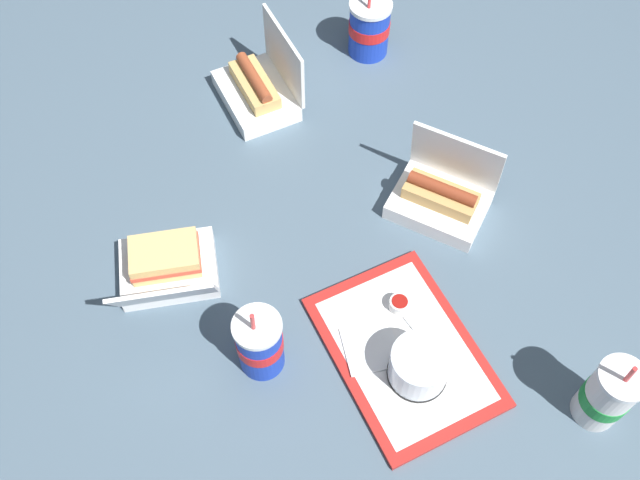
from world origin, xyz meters
The scene contains 12 objects.
ground_plane centered at (0.00, 0.00, 0.00)m, with size 3.20×3.20×0.00m, color #4C6070.
food_tray centered at (0.30, 0.08, 0.01)m, with size 0.40×0.31×0.01m.
cake_container centered at (0.35, 0.09, 0.05)m, with size 0.11×0.11×0.08m.
ketchup_cup centered at (0.21, 0.11, 0.03)m, with size 0.04×0.04×0.02m.
napkin_stack centered at (0.27, 0.02, 0.02)m, with size 0.10×0.10×0.00m, color white.
plastic_fork centered at (0.29, 0.12, 0.02)m, with size 0.11×0.01×0.01m, color white.
clamshell_hotdog_right centered at (-0.42, 0.00, 0.04)m, with size 0.23×0.18×0.19m.
clamshell_sandwich_center centered at (-0.01, -0.31, 0.04)m, with size 0.25×0.22×0.18m.
clamshell_hotdog_left centered at (0.01, 0.28, 0.04)m, with size 0.25×0.25×0.18m.
soda_cup_back centered at (0.51, 0.37, 0.08)m, with size 0.09×0.09×0.23m.
soda_cup_corner centered at (-0.50, 0.31, 0.07)m, with size 0.10×0.10×0.21m.
soda_cup_front centered at (0.22, -0.18, 0.08)m, with size 0.09×0.09×0.21m.
Camera 1 is at (0.77, -0.25, 1.27)m, focal length 40.00 mm.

